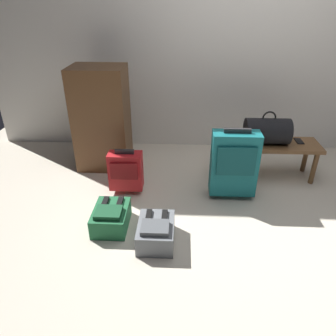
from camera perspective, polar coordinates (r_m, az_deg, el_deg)
ground_plane at (r=2.88m, az=15.79°, el=-9.03°), size 6.60×6.60×0.00m
back_wall at (r=3.88m, az=13.81°, el=23.46°), size 6.00×0.10×2.80m
bench at (r=3.42m, az=17.94°, el=3.43°), size 1.00×0.36×0.39m
duffel_bag_black at (r=3.33m, az=17.55°, el=6.42°), size 0.44×0.26×0.34m
cell_phone at (r=3.53m, az=22.68°, el=4.52°), size 0.07×0.14×0.01m
suitcase_upright_teal at (r=2.95m, az=11.89°, el=0.85°), size 0.43×0.21×0.70m
suitcase_small_red at (r=3.04m, az=-7.68°, el=-0.49°), size 0.32×0.19×0.46m
backpack_grey at (r=2.51m, az=-2.21°, el=-11.49°), size 0.28×0.38×0.21m
backpack_green at (r=2.69m, az=-10.30°, el=-8.74°), size 0.28×0.38×0.21m
side_cabinet at (r=3.49m, az=-11.92°, el=8.74°), size 0.56×0.44×1.10m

